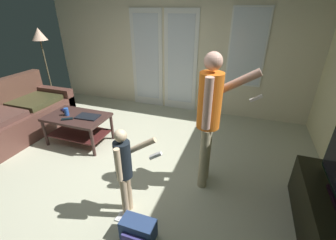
# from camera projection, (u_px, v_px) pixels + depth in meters

# --- Properties ---
(ground_plane) EXTENTS (5.68, 4.92, 0.02)m
(ground_plane) POSITION_uv_depth(u_px,v_px,m) (119.00, 169.00, 3.25)
(ground_plane) COLOR #ADAE94
(wall_back_with_doors) EXTENTS (5.68, 0.09, 2.70)m
(wall_back_with_doors) POSITION_uv_depth(u_px,v_px,m) (174.00, 48.00, 4.70)
(wall_back_with_doors) COLOR beige
(wall_back_with_doors) RESTS_ON ground_plane
(leather_couch) EXTENTS (0.92, 1.88, 0.94)m
(leather_couch) POSITION_uv_depth(u_px,v_px,m) (16.00, 118.00, 4.01)
(leather_couch) COLOR #53322B
(leather_couch) RESTS_ON ground_plane
(coffee_table) EXTENTS (1.00, 0.61, 0.49)m
(coffee_table) POSITION_uv_depth(u_px,v_px,m) (78.00, 123.00, 3.74)
(coffee_table) COLOR #372320
(coffee_table) RESTS_ON ground_plane
(tv_stand) EXTENTS (0.45, 1.38, 0.49)m
(tv_stand) POSITION_uv_depth(u_px,v_px,m) (328.00, 220.00, 2.18)
(tv_stand) COLOR black
(tv_stand) RESTS_ON ground_plane
(person_adult) EXTENTS (0.68, 0.47, 1.68)m
(person_adult) POSITION_uv_depth(u_px,v_px,m) (210.00, 112.00, 2.57)
(person_adult) COLOR tan
(person_adult) RESTS_ON ground_plane
(person_child) EXTENTS (0.44, 0.33, 1.06)m
(person_child) POSITION_uv_depth(u_px,v_px,m) (125.00, 167.00, 2.28)
(person_child) COLOR tan
(person_child) RESTS_ON ground_plane
(floor_lamp) EXTENTS (0.30, 0.30, 1.71)m
(floor_lamp) POSITION_uv_depth(u_px,v_px,m) (40.00, 41.00, 4.61)
(floor_lamp) COLOR #2D2D30
(floor_lamp) RESTS_ON ground_plane
(backpack) EXTENTS (0.34, 0.22, 0.23)m
(backpack) POSITION_uv_depth(u_px,v_px,m) (138.00, 230.00, 2.23)
(backpack) COLOR navy
(backpack) RESTS_ON ground_plane
(loose_keyboard) EXTENTS (0.44, 0.14, 0.02)m
(loose_keyboard) POSITION_uv_depth(u_px,v_px,m) (136.00, 221.00, 2.44)
(loose_keyboard) COLOR white
(loose_keyboard) RESTS_ON ground_plane
(laptop_closed) EXTENTS (0.37, 0.25, 0.02)m
(laptop_closed) POSITION_uv_depth(u_px,v_px,m) (88.00, 117.00, 3.64)
(laptop_closed) COLOR black
(laptop_closed) RESTS_ON coffee_table
(cup_near_edge) EXTENTS (0.07, 0.07, 0.13)m
(cup_near_edge) POSITION_uv_depth(u_px,v_px,m) (66.00, 112.00, 3.68)
(cup_near_edge) COLOR #244D9F
(cup_near_edge) RESTS_ON coffee_table
(tv_remote_black) EXTENTS (0.17, 0.12, 0.02)m
(tv_remote_black) POSITION_uv_depth(u_px,v_px,m) (64.00, 111.00, 3.84)
(tv_remote_black) COLOR black
(tv_remote_black) RESTS_ON coffee_table
(dvd_remote_slim) EXTENTS (0.17, 0.13, 0.02)m
(dvd_remote_slim) POSITION_uv_depth(u_px,v_px,m) (67.00, 119.00, 3.56)
(dvd_remote_slim) COLOR black
(dvd_remote_slim) RESTS_ON coffee_table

